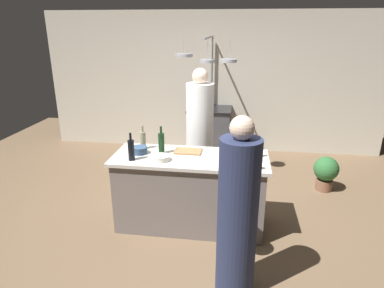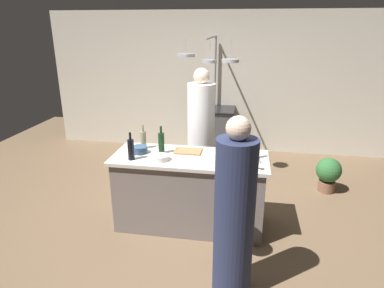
% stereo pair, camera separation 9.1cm
% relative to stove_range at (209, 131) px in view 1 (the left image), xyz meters
% --- Properties ---
extents(ground_plane, '(9.00, 9.00, 0.00)m').
position_rel_stove_range_xyz_m(ground_plane, '(0.00, -2.45, -0.45)').
color(ground_plane, brown).
extents(back_wall, '(6.40, 0.16, 2.60)m').
position_rel_stove_range_xyz_m(back_wall, '(0.00, 0.40, 0.85)').
color(back_wall, beige).
rests_on(back_wall, ground_plane).
extents(kitchen_island, '(1.80, 0.72, 0.90)m').
position_rel_stove_range_xyz_m(kitchen_island, '(0.00, -2.45, 0.01)').
color(kitchen_island, slate).
rests_on(kitchen_island, ground_plane).
extents(stove_range, '(0.80, 0.64, 0.89)m').
position_rel_stove_range_xyz_m(stove_range, '(0.00, 0.00, 0.00)').
color(stove_range, '#47474C').
rests_on(stove_range, ground_plane).
extents(chef, '(0.38, 0.38, 1.80)m').
position_rel_stove_range_xyz_m(chef, '(-0.00, -1.53, 0.39)').
color(chef, white).
rests_on(chef, ground_plane).
extents(bar_stool_right, '(0.28, 0.28, 0.68)m').
position_rel_stove_range_xyz_m(bar_stool_right, '(0.53, -3.07, -0.07)').
color(bar_stool_right, '#4C4C51').
rests_on(bar_stool_right, ground_plane).
extents(guest_right, '(0.35, 0.35, 1.67)m').
position_rel_stove_range_xyz_m(guest_right, '(0.56, -3.46, 0.33)').
color(guest_right, '#262D4C').
rests_on(guest_right, ground_plane).
extents(overhead_pot_rack, '(0.91, 1.48, 2.17)m').
position_rel_stove_range_xyz_m(overhead_pot_rack, '(0.01, -0.60, 1.23)').
color(overhead_pot_rack, gray).
rests_on(overhead_pot_rack, ground_plane).
extents(potted_plant, '(0.36, 0.36, 0.52)m').
position_rel_stove_range_xyz_m(potted_plant, '(1.85, -1.25, -0.15)').
color(potted_plant, brown).
rests_on(potted_plant, ground_plane).
extents(cutting_board, '(0.32, 0.22, 0.02)m').
position_rel_stove_range_xyz_m(cutting_board, '(-0.05, -2.31, 0.46)').
color(cutting_board, '#997047').
rests_on(cutting_board, kitchen_island).
extents(pepper_mill, '(0.05, 0.05, 0.21)m').
position_rel_stove_range_xyz_m(pepper_mill, '(0.77, -2.37, 0.56)').
color(pepper_mill, '#382319').
rests_on(pepper_mill, kitchen_island).
extents(wine_bottle_white, '(0.07, 0.07, 0.30)m').
position_rel_stove_range_xyz_m(wine_bottle_white, '(-0.61, -2.27, 0.57)').
color(wine_bottle_white, gray).
rests_on(wine_bottle_white, kitchen_island).
extents(wine_bottle_green, '(0.07, 0.07, 0.30)m').
position_rel_stove_range_xyz_m(wine_bottle_green, '(0.64, -2.52, 0.57)').
color(wine_bottle_green, '#193D23').
rests_on(wine_bottle_green, kitchen_island).
extents(wine_bottle_red, '(0.07, 0.07, 0.33)m').
position_rel_stove_range_xyz_m(wine_bottle_red, '(-0.35, -2.40, 0.58)').
color(wine_bottle_red, '#143319').
rests_on(wine_bottle_red, kitchen_island).
extents(wine_bottle_dark, '(0.07, 0.07, 0.32)m').
position_rel_stove_range_xyz_m(wine_bottle_dark, '(-0.63, -2.65, 0.58)').
color(wine_bottle_dark, black).
rests_on(wine_bottle_dark, kitchen_island).
extents(wine_bottle_amber, '(0.07, 0.07, 0.30)m').
position_rel_stove_range_xyz_m(wine_bottle_amber, '(0.54, -2.58, 0.57)').
color(wine_bottle_amber, brown).
rests_on(wine_bottle_amber, kitchen_island).
extents(wine_glass_near_left_guest, '(0.07, 0.07, 0.15)m').
position_rel_stove_range_xyz_m(wine_glass_near_left_guest, '(0.77, -2.71, 0.56)').
color(wine_glass_near_left_guest, silver).
rests_on(wine_glass_near_left_guest, kitchen_island).
extents(wine_glass_near_right_guest, '(0.07, 0.07, 0.15)m').
position_rel_stove_range_xyz_m(wine_glass_near_right_guest, '(0.66, -2.23, 0.56)').
color(wine_glass_near_right_guest, silver).
rests_on(wine_glass_near_right_guest, kitchen_island).
extents(mixing_bowl_steel, '(0.15, 0.15, 0.07)m').
position_rel_stove_range_xyz_m(mixing_bowl_steel, '(0.43, -2.36, 0.49)').
color(mixing_bowl_steel, '#B7B7BC').
rests_on(mixing_bowl_steel, kitchen_island).
extents(mixing_bowl_ceramic, '(0.19, 0.19, 0.06)m').
position_rel_stove_range_xyz_m(mixing_bowl_ceramic, '(-0.31, -2.62, 0.48)').
color(mixing_bowl_ceramic, silver).
rests_on(mixing_bowl_ceramic, kitchen_island).
extents(mixing_bowl_blue, '(0.18, 0.18, 0.08)m').
position_rel_stove_range_xyz_m(mixing_bowl_blue, '(-0.60, -2.44, 0.49)').
color(mixing_bowl_blue, '#334C6B').
rests_on(mixing_bowl_blue, kitchen_island).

